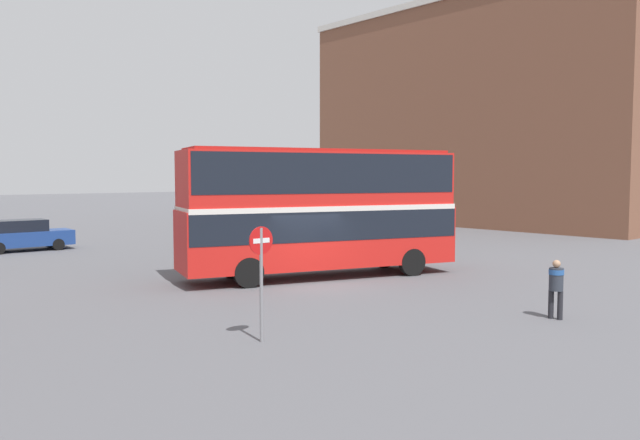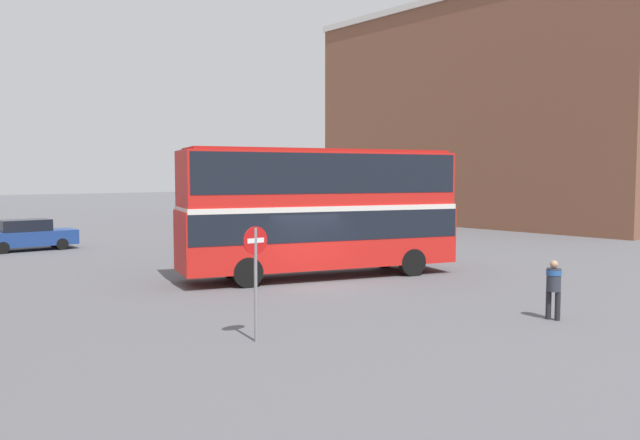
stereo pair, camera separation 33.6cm
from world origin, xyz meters
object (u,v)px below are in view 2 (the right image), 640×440
Objects in this scene: double_decker_bus at (320,204)px; pedestrian_foreground at (554,283)px; no_entry_sign at (256,264)px; parked_car_side_street at (28,235)px.

double_decker_bus is 9.70m from pedestrian_foreground.
double_decker_bus is 4.02× the size of no_entry_sign.
double_decker_bus reaches higher than pedestrian_foreground.
double_decker_bus is 9.55m from no_entry_sign.
parked_car_side_street is at bearing 86.94° from no_entry_sign.
double_decker_bus is at bearing -98.86° from pedestrian_foreground.
no_entry_sign is at bearing -90.89° from parked_car_side_street.
double_decker_bus is 2.36× the size of parked_car_side_street.
double_decker_bus is at bearing 40.40° from no_entry_sign.
double_decker_bus is at bearing -67.62° from parked_car_side_street.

